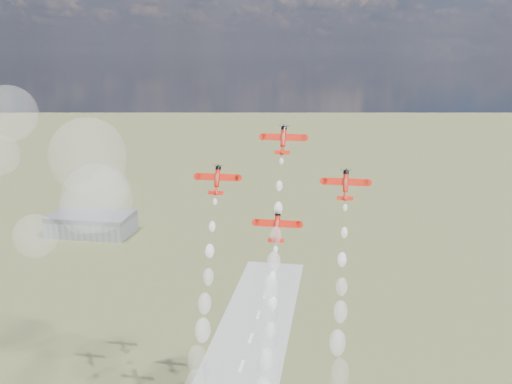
{
  "coord_description": "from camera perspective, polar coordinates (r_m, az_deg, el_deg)",
  "views": [
    {
      "loc": [
        33.17,
        -121.97,
        111.77
      ],
      "look_at": [
        12.5,
        5.89,
        77.79
      ],
      "focal_mm": 38.0,
      "sensor_mm": 36.0,
      "label": 1
    }
  ],
  "objects": [
    {
      "name": "smoke_trail_lead",
      "position": [
        127.25,
        1.44,
        -13.63
      ],
      "size": [
        5.46,
        27.38,
        45.31
      ],
      "color": "white",
      "rests_on": "plane_lead"
    },
    {
      "name": "drifted_smoke_cloud",
      "position": [
        175.06,
        -23.06,
        3.27
      ],
      "size": [
        72.88,
        35.41,
        53.12
      ],
      "color": "white",
      "rests_on": "ground"
    },
    {
      "name": "plane_left",
      "position": [
        134.98,
        -4.12,
        1.32
      ],
      "size": [
        10.65,
        5.7,
        6.91
      ],
      "rotation": [
        1.05,
        0.0,
        0.0
      ],
      "color": "red",
      "rests_on": "ground"
    },
    {
      "name": "smoke_trail_right",
      "position": [
        126.68,
        8.65,
        -19.26
      ],
      "size": [
        5.66,
        27.95,
        46.42
      ],
      "color": "white",
      "rests_on": "plane_right"
    },
    {
      "name": "hangar",
      "position": [
        354.58,
        -16.92,
        -3.23
      ],
      "size": [
        50.0,
        28.0,
        13.0
      ],
      "color": "gray",
      "rests_on": "ground"
    },
    {
      "name": "plane_lead",
      "position": [
        135.8,
        2.88,
        5.54
      ],
      "size": [
        10.65,
        5.7,
        6.91
      ],
      "rotation": [
        1.05,
        0.0,
        0.0
      ],
      "color": "red",
      "rests_on": "ground"
    },
    {
      "name": "plane_slot",
      "position": [
        129.67,
        2.23,
        -3.62
      ],
      "size": [
        10.65,
        5.7,
        6.91
      ],
      "rotation": [
        1.05,
        0.0,
        0.0
      ],
      "color": "red",
      "rests_on": "ground"
    },
    {
      "name": "smoke_trail_left",
      "position": [
        130.2,
        -6.11,
        -17.95
      ],
      "size": [
        5.38,
        27.36,
        45.69
      ],
      "color": "white",
      "rests_on": "plane_left"
    },
    {
      "name": "plane_right",
      "position": [
        131.5,
        9.41,
        0.79
      ],
      "size": [
        10.65,
        5.7,
        6.91
      ],
      "rotation": [
        1.05,
        0.0,
        0.0
      ],
      "color": "red",
      "rests_on": "ground"
    }
  ]
}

